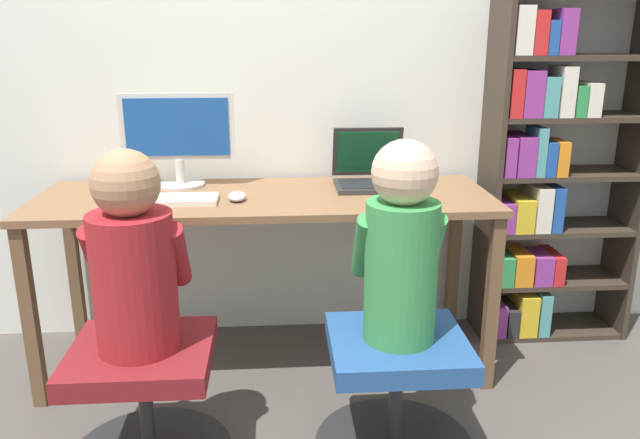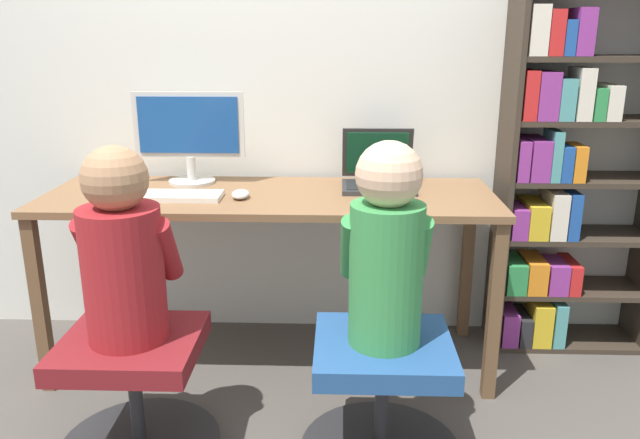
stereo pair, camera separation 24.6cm
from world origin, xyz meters
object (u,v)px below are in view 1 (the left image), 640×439
(desktop_monitor, at_px, (178,138))
(bookshelf, at_px, (544,175))
(person_at_monitor, at_px, (133,260))
(laptop, at_px, (370,174))
(office_chair_left, at_px, (146,404))
(person_at_laptop, at_px, (401,247))
(office_chair_right, at_px, (396,393))
(keyboard, at_px, (164,200))

(desktop_monitor, xyz_separation_m, bookshelf, (1.65, 0.02, -0.20))
(bookshelf, bearing_deg, desktop_monitor, -179.41)
(person_at_monitor, xyz_separation_m, bookshelf, (1.69, 0.86, 0.05))
(laptop, bearing_deg, office_chair_left, -137.13)
(person_at_monitor, relative_size, person_at_laptop, 0.97)
(office_chair_right, distance_m, person_at_laptop, 0.53)
(desktop_monitor, bearing_deg, person_at_laptop, -45.98)
(laptop, distance_m, keyboard, 0.89)
(person_at_monitor, bearing_deg, keyboard, 89.39)
(person_at_laptop, relative_size, bookshelf, 0.42)
(office_chair_right, distance_m, bookshelf, 1.33)
(desktop_monitor, relative_size, office_chair_left, 0.87)
(desktop_monitor, height_order, laptop, desktop_monitor)
(person_at_monitor, bearing_deg, office_chair_right, -0.12)
(bookshelf, bearing_deg, office_chair_right, -133.99)
(office_chair_right, xyz_separation_m, person_at_monitor, (-0.85, 0.00, 0.51))
(laptop, distance_m, office_chair_right, 1.00)
(desktop_monitor, xyz_separation_m, person_at_laptop, (0.82, -0.85, -0.23))
(keyboard, bearing_deg, laptop, 14.81)
(laptop, distance_m, bookshelf, 0.82)
(office_chair_right, bearing_deg, office_chair_left, -179.85)
(keyboard, relative_size, office_chair_right, 0.75)
(laptop, distance_m, person_at_monitor, 1.18)
(keyboard, xyz_separation_m, office_chair_right, (0.84, -0.57, -0.56))
(laptop, relative_size, office_chair_right, 0.56)
(desktop_monitor, relative_size, office_chair_right, 0.87)
(laptop, height_order, office_chair_left, laptop)
(office_chair_right, height_order, person_at_laptop, person_at_laptop)
(bookshelf, bearing_deg, person_at_laptop, -134.12)
(office_chair_left, bearing_deg, bookshelf, 27.27)
(laptop, height_order, person_at_monitor, person_at_monitor)
(desktop_monitor, xyz_separation_m, person_at_monitor, (-0.03, -0.85, -0.25))
(office_chair_right, relative_size, person_at_monitor, 0.86)
(keyboard, relative_size, office_chair_left, 0.75)
(desktop_monitor, relative_size, laptop, 1.56)
(desktop_monitor, bearing_deg, laptop, -3.34)
(office_chair_left, relative_size, bookshelf, 0.35)
(laptop, xyz_separation_m, keyboard, (-0.86, -0.23, -0.04))
(office_chair_right, bearing_deg, desktop_monitor, 133.88)
(person_at_monitor, bearing_deg, office_chair_left, -90.00)
(laptop, relative_size, person_at_monitor, 0.48)
(laptop, bearing_deg, person_at_monitor, -137.27)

